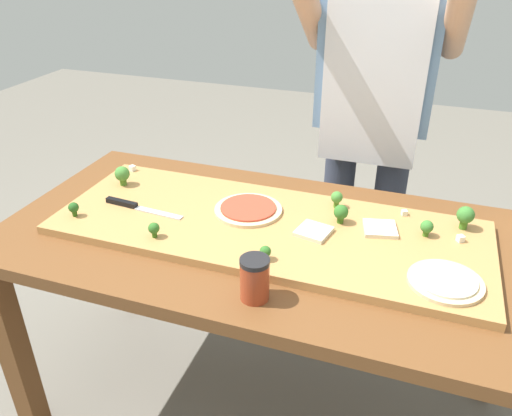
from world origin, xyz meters
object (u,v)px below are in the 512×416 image
Objects in this scene: broccoli_floret_front_mid at (154,229)px; cheese_crumble_b at (404,213)px; cheese_crumble_c at (132,168)px; broccoli_floret_back_mid at (122,174)px; prep_table at (269,263)px; broccoli_floret_back_right at (265,252)px; sauce_jar at (255,279)px; pizza_slice_far_right at (380,229)px; pizza_whole_tomato_red at (248,209)px; broccoli_floret_center_right at (341,213)px; cheese_crumble_a at (461,239)px; chefs_knife at (133,206)px; pizza_whole_cheese_artichoke at (446,281)px; broccoli_floret_front_right at (337,198)px; cook_center at (374,99)px; broccoli_floret_center_left at (427,227)px; pizza_slice_near_right at (314,231)px; broccoli_floret_front_left at (465,216)px; broccoli_floret_back_left at (74,208)px.

broccoli_floret_front_mid reaches higher than cheese_crumble_b.
broccoli_floret_front_mid is at bearing -51.26° from cheese_crumble_c.
broccoli_floret_back_mid reaches higher than broccoli_floret_front_mid.
prep_table is 0.63m from cheese_crumble_c.
sauce_jar is at bearing -83.00° from broccoli_floret_back_right.
pizza_slice_far_right is 0.45m from sauce_jar.
broccoli_floret_center_right reaches higher than pizza_whole_tomato_red.
broccoli_floret_back_mid reaches higher than cheese_crumble_a.
pizza_slice_far_right is (0.74, 0.11, -0.00)m from chefs_knife.
pizza_whole_cheese_artichoke is 0.44m from broccoli_floret_front_right.
broccoli_floret_center_right is 1.28× the size of broccoli_floret_front_mid.
sauce_jar is at bearing -158.02° from pizza_whole_cheese_artichoke.
cook_center is at bearing 112.49° from cheese_crumble_b.
cook_center reaches higher than chefs_knife.
broccoli_floret_back_right is 0.36m from broccoli_floret_front_right.
broccoli_floret_center_left is (0.43, 0.10, 0.15)m from prep_table.
pizza_slice_near_right is (0.22, -0.06, -0.00)m from pizza_whole_tomato_red.
sauce_jar reaches higher than broccoli_floret_back_mid.
broccoli_floret_front_mid is at bearing -157.66° from pizza_slice_far_right.
pizza_whole_cheese_artichoke is at bearing -67.89° from cook_center.
cheese_crumble_c is 0.81m from sauce_jar.
broccoli_floret_back_right is 0.58× the size of broccoli_floret_front_left.
pizza_slice_far_right is 5.74× the size of cheese_crumble_b.
pizza_slice_far_right is at bearing 132.44° from pizza_whole_cheese_artichoke.
cheese_crumble_a is 0.61m from sauce_jar.
cheese_crumble_a reaches higher than pizza_slice_far_right.
pizza_whole_tomato_red is at bearing 119.82° from broccoli_floret_back_right.
cheese_crumble_a is (0.36, -0.08, -0.02)m from broccoli_floret_front_right.
chefs_knife is at bearing -160.51° from broccoli_floret_front_right.
prep_table is 0.33m from sauce_jar.
pizza_whole_cheese_artichoke is 3.43× the size of broccoli_floret_front_right.
broccoli_floret_front_mid is at bearing -152.27° from broccoli_floret_center_right.
pizza_whole_cheese_artichoke is 0.36m from broccoli_floret_center_right.
broccoli_floret_back_right is at bearing 97.00° from sauce_jar.
pizza_slice_near_right and pizza_slice_far_right have the same top height.
broccoli_floret_back_right is (0.13, -0.23, 0.02)m from pizza_whole_tomato_red.
broccoli_floret_front_right is at bearing 70.92° from broccoli_floret_back_right.
cook_center reaches higher than pizza_slice_far_right.
pizza_slice_near_right is 1.99× the size of broccoli_floret_front_mid.
broccoli_floret_back_right is at bearing -137.13° from pizza_slice_far_right.
pizza_whole_cheese_artichoke is at bearing 1.04° from broccoli_floret_back_left.
chefs_knife is 0.97m from cheese_crumble_a.
pizza_slice_far_right is 0.22m from cheese_crumble_a.
broccoli_floret_front_right is 0.74m from cheese_crumble_c.
broccoli_floret_front_right is at bearing 167.53° from cheese_crumble_a.
broccoli_floret_center_right is at bearing -166.10° from broccoli_floret_front_left.
cheese_crumble_a is at bearing -95.47° from broccoli_floret_front_left.
pizza_slice_far_right is at bearing -7.92° from cheese_crumble_c.
pizza_whole_cheese_artichoke is 1.06m from broccoli_floret_back_left.
cheese_crumble_a is 0.96× the size of cheese_crumble_c.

